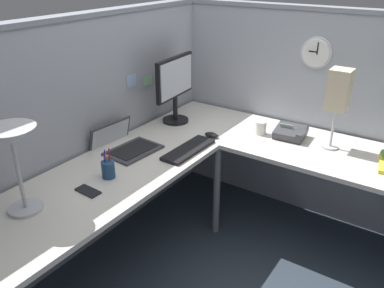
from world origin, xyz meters
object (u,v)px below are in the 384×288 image
(desk_lamp_paper, at_px, (339,92))
(coffee_mug, at_px, (261,128))
(computer_mouse, at_px, (212,135))
(pen_cup, at_px, (108,169))
(keyboard, at_px, (189,149))
(cell_phone, at_px, (88,191))
(office_phone, at_px, (291,133))
(monitor, at_px, (175,85))
(wall_clock, at_px, (316,53))
(laptop, at_px, (123,144))
(desk_lamp_dome, at_px, (12,144))

(desk_lamp_paper, xyz_separation_m, coffee_mug, (-0.05, 0.48, -0.34))
(computer_mouse, relative_size, pen_cup, 0.58)
(keyboard, bearing_deg, computer_mouse, -0.97)
(cell_phone, bearing_deg, office_phone, -23.67)
(monitor, height_order, office_phone, monitor)
(wall_clock, bearing_deg, laptop, 140.51)
(monitor, relative_size, computer_mouse, 4.81)
(desk_lamp_paper, bearing_deg, computer_mouse, 112.01)
(computer_mouse, distance_m, wall_clock, 0.93)
(laptop, bearing_deg, pen_cup, -149.06)
(monitor, distance_m, desk_lamp_dome, 1.38)
(monitor, distance_m, desk_lamp_paper, 1.15)
(keyboard, relative_size, desk_lamp_dome, 0.97)
(laptop, xyz_separation_m, keyboard, (0.20, -0.39, -0.01))
(laptop, relative_size, keyboard, 0.94)
(laptop, bearing_deg, monitor, -1.11)
(laptop, distance_m, desk_lamp_paper, 1.42)
(monitor, height_order, wall_clock, wall_clock)
(monitor, relative_size, coffee_mug, 5.21)
(computer_mouse, bearing_deg, monitor, 75.25)
(wall_clock, bearing_deg, cell_phone, 157.50)
(monitor, height_order, computer_mouse, monitor)
(coffee_mug, distance_m, wall_clock, 0.65)
(keyboard, bearing_deg, desk_lamp_paper, -51.83)
(coffee_mug, bearing_deg, laptop, 137.62)
(monitor, xyz_separation_m, wall_clock, (0.49, -0.87, 0.25))
(desk_lamp_dome, height_order, office_phone, desk_lamp_dome)
(monitor, height_order, laptop, monitor)
(desk_lamp_dome, distance_m, coffee_mug, 1.66)
(cell_phone, height_order, office_phone, office_phone)
(computer_mouse, xyz_separation_m, wall_clock, (0.59, -0.48, 0.53))
(computer_mouse, distance_m, desk_lamp_dome, 1.36)
(computer_mouse, bearing_deg, desk_lamp_dome, 166.49)
(monitor, bearing_deg, computer_mouse, -104.75)
(monitor, bearing_deg, coffee_mug, -77.43)
(desk_lamp_dome, distance_m, desk_lamp_paper, 1.89)
(cell_phone, xyz_separation_m, coffee_mug, (1.24, -0.43, 0.04))
(office_phone, height_order, wall_clock, wall_clock)
(computer_mouse, distance_m, pen_cup, 0.84)
(pen_cup, bearing_deg, laptop, 30.94)
(pen_cup, height_order, desk_lamp_paper, desk_lamp_paper)
(computer_mouse, xyz_separation_m, office_phone, (0.30, -0.47, 0.02))
(office_phone, relative_size, desk_lamp_paper, 0.41)
(keyboard, height_order, office_phone, office_phone)
(monitor, height_order, desk_lamp_dome, monitor)
(monitor, xyz_separation_m, laptop, (-0.58, 0.01, -0.27))
(cell_phone, height_order, coffee_mug, coffee_mug)
(monitor, height_order, desk_lamp_paper, desk_lamp_paper)
(desk_lamp_dome, distance_m, office_phone, 1.79)
(keyboard, relative_size, office_phone, 1.98)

